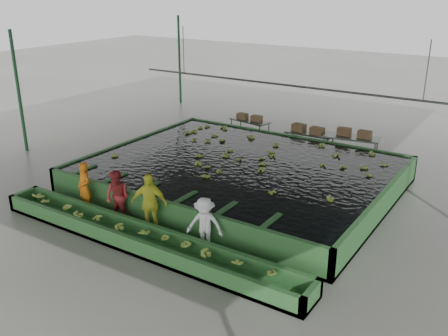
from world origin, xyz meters
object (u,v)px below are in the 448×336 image
Objects in this scene: sorting_trough at (141,239)px; box_stack_right at (354,136)px; packing_table_mid at (309,143)px; worker_d at (205,225)px; packing_table_left at (250,129)px; worker_b at (118,197)px; box_stack_left at (249,120)px; worker_c at (149,203)px; box_stack_mid at (308,133)px; worker_a at (85,187)px; packing_table_right at (350,148)px; flotation_tank at (240,174)px.

sorting_trough is 7.49× the size of box_stack_right.
sorting_trough is 9.81m from packing_table_mid.
packing_table_left is at bearing 93.50° from worker_d.
worker_d is (1.54, 0.80, 0.51)m from sorting_trough.
box_stack_right is at bearing -4.71° from packing_table_left.
worker_b is 3.13m from worker_d.
box_stack_left is at bearing 104.48° from sorting_trough.
sorting_trough is at bearing -75.52° from box_stack_left.
box_stack_mid is at bearing 61.57° from worker_c.
worker_a is 9.57m from box_stack_mid.
worker_d is (4.52, 0.00, -0.04)m from worker_a.
box_stack_mid is (3.45, 8.93, 0.10)m from worker_a.
worker_b is 0.86× the size of packing_table_left.
worker_a reaches higher than packing_table_right.
flotation_tank is 4.67m from box_stack_mid.
worker_a is at bearing -92.12° from packing_table_left.
box_stack_mid is (0.82, 8.93, 0.00)m from worker_c.
worker_d is 9.08m from packing_table_right.
box_stack_mid reaches higher than flotation_tank.
packing_table_right is at bearing -150.23° from box_stack_right.
box_stack_mid is at bearing 76.70° from worker_d.
packing_table_mid is at bearing 76.21° from worker_d.
packing_table_right reaches higher than sorting_trough.
box_stack_mid is (-1.07, 8.93, 0.14)m from worker_d.
packing_table_mid is at bearing 40.11° from box_stack_mid.
sorting_trough is at bearing -89.10° from worker_c.
box_stack_left is at bearing 92.69° from worker_b.
box_stack_left is (-0.03, -0.01, 0.43)m from packing_table_left.
worker_a is (-2.98, -4.30, 0.34)m from flotation_tank.
packing_table_right is (4.90, -0.47, 0.08)m from packing_table_left.
worker_d is at bearing -66.35° from packing_table_left.
packing_table_left is (-2.63, 5.22, -0.03)m from flotation_tank.
worker_d reaches higher than box_stack_left.
box_stack_right is at bearing 62.80° from worker_b.
packing_table_mid is (2.12, 8.99, -0.35)m from worker_b.
worker_b reaches higher than packing_table_right.
worker_c reaches higher than worker_b.
flotation_tank is 6.62× the size of worker_d.
worker_d is 10.40m from packing_table_left.
box_stack_mid reaches higher than packing_table_left.
worker_b reaches higher than box_stack_left.
box_stack_left is (-2.66, 5.21, 0.40)m from flotation_tank.
worker_c is 0.91× the size of packing_table_mid.
flotation_tank is at bearing -62.94° from box_stack_left.
worker_c is 9.80m from packing_table_left.
sorting_trough is 8.24× the size of box_stack_left.
worker_a is 9.52m from box_stack_left.
box_stack_right is (5.34, 9.11, 0.21)m from worker_a.
box_stack_mid is (0.46, 4.63, 0.45)m from flotation_tank.
worker_a is 1.19× the size of box_stack_right.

